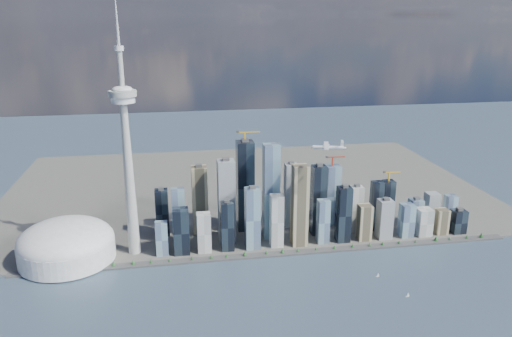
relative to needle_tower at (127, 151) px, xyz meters
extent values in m
plane|color=#2E4051|center=(300.00, -310.00, -235.84)|extent=(4000.00, 4000.00, 0.00)
cube|color=#383838|center=(300.00, -60.00, -233.84)|extent=(1100.00, 22.00, 4.00)
cube|color=#4C4C47|center=(300.00, 390.00, -234.34)|extent=(1400.00, 900.00, 3.00)
cylinder|color=#3F2D1E|center=(-176.67, -60.00, -230.64)|extent=(1.00, 1.00, 2.40)
cone|color=#194820|center=(-176.67, -60.00, -227.04)|extent=(7.20, 7.20, 8.00)
cylinder|color=#3F2D1E|center=(-90.00, -60.00, -230.64)|extent=(1.00, 1.00, 2.40)
cone|color=#194820|center=(-90.00, -60.00, -227.04)|extent=(7.20, 7.20, 8.00)
cylinder|color=#3F2D1E|center=(-3.33, -60.00, -230.64)|extent=(1.00, 1.00, 2.40)
cone|color=#194820|center=(-3.33, -60.00, -227.04)|extent=(7.20, 7.20, 8.00)
cylinder|color=#3F2D1E|center=(83.33, -60.00, -230.64)|extent=(1.00, 1.00, 2.40)
cone|color=#194820|center=(83.33, -60.00, -227.04)|extent=(7.20, 7.20, 8.00)
cylinder|color=#3F2D1E|center=(170.00, -60.00, -230.64)|extent=(1.00, 1.00, 2.40)
cone|color=#194820|center=(170.00, -60.00, -227.04)|extent=(7.20, 7.20, 8.00)
cylinder|color=#3F2D1E|center=(256.67, -60.00, -230.64)|extent=(1.00, 1.00, 2.40)
cone|color=#194820|center=(256.67, -60.00, -227.04)|extent=(7.20, 7.20, 8.00)
cylinder|color=#3F2D1E|center=(343.33, -60.00, -230.64)|extent=(1.00, 1.00, 2.40)
cone|color=#194820|center=(343.33, -60.00, -227.04)|extent=(7.20, 7.20, 8.00)
cylinder|color=#3F2D1E|center=(430.00, -60.00, -230.64)|extent=(1.00, 1.00, 2.40)
cone|color=#194820|center=(430.00, -60.00, -227.04)|extent=(7.20, 7.20, 8.00)
cylinder|color=#3F2D1E|center=(516.67, -60.00, -230.64)|extent=(1.00, 1.00, 2.40)
cone|color=#194820|center=(516.67, -60.00, -227.04)|extent=(7.20, 7.20, 8.00)
cylinder|color=#3F2D1E|center=(603.33, -60.00, -230.64)|extent=(1.00, 1.00, 2.40)
cone|color=#194820|center=(603.33, -60.00, -227.04)|extent=(7.20, 7.20, 8.00)
cylinder|color=#3F2D1E|center=(690.00, -60.00, -230.64)|extent=(1.00, 1.00, 2.40)
cone|color=#194820|center=(690.00, -60.00, -227.04)|extent=(7.20, 7.20, 8.00)
cylinder|color=#3F2D1E|center=(776.67, -60.00, -230.64)|extent=(1.00, 1.00, 2.40)
cone|color=#194820|center=(776.67, -60.00, -227.04)|extent=(7.20, 7.20, 8.00)
cube|color=black|center=(100.00, -20.00, -181.22)|extent=(34.00, 34.00, 103.23)
cube|color=slate|center=(100.00, 30.00, -167.15)|extent=(30.00, 30.00, 131.39)
cube|color=beige|center=(150.00, -20.00, -188.26)|extent=(30.00, 30.00, 89.16)
cube|color=tan|center=(150.00, 85.00, -150.72)|extent=(36.00, 36.00, 164.23)
cube|color=gray|center=(205.00, 30.00, -136.64)|extent=(38.00, 38.00, 192.39)
cube|color=black|center=(205.00, -20.00, -176.53)|extent=(28.00, 28.00, 112.62)
cube|color=slate|center=(260.00, -20.00, -162.45)|extent=(32.00, 32.00, 140.77)
cube|color=black|center=(260.00, 85.00, -122.57)|extent=(40.00, 40.00, 220.54)
cube|color=slate|center=(315.00, 30.00, -120.22)|extent=(36.00, 36.00, 225.24)
cube|color=beige|center=(315.00, -20.00, -171.84)|extent=(28.00, 28.00, 122.00)
cube|color=tan|center=(370.00, -20.00, -138.99)|extent=(34.00, 34.00, 187.70)
cube|color=gray|center=(370.00, 85.00, -153.07)|extent=(30.00, 30.00, 159.54)
cube|color=black|center=(425.00, 30.00, -148.38)|extent=(32.00, 32.00, 168.93)
cube|color=slate|center=(425.00, -20.00, -181.22)|extent=(26.00, 26.00, 103.23)
cube|color=black|center=(475.00, -20.00, -167.15)|extent=(30.00, 30.00, 131.39)
cube|color=slate|center=(475.00, 85.00, -157.76)|extent=(34.00, 34.00, 150.16)
cube|color=beige|center=(525.00, 30.00, -176.53)|extent=(28.00, 28.00, 112.62)
cube|color=tan|center=(525.00, -20.00, -190.61)|extent=(30.00, 30.00, 84.46)
cube|color=gray|center=(575.00, -20.00, -185.91)|extent=(32.00, 32.00, 93.85)
cube|color=black|center=(575.00, 30.00, -171.84)|extent=(26.00, 26.00, 122.00)
cube|color=slate|center=(625.00, -20.00, -192.95)|extent=(30.00, 30.00, 79.77)
cube|color=black|center=(625.00, 85.00, -181.22)|extent=(28.00, 28.00, 103.23)
cube|color=slate|center=(675.00, 30.00, -197.65)|extent=(30.00, 30.00, 70.39)
cube|color=beige|center=(675.00, -20.00, -199.99)|extent=(34.00, 34.00, 65.69)
cube|color=tan|center=(720.00, -20.00, -202.34)|extent=(28.00, 28.00, 61.00)
cube|color=gray|center=(720.00, 30.00, -190.61)|extent=(30.00, 30.00, 84.46)
cube|color=black|center=(765.00, -20.00, -204.68)|extent=(32.00, 32.00, 56.31)
cube|color=slate|center=(765.00, 30.00, -195.30)|extent=(26.00, 26.00, 75.08)
cube|color=black|center=(60.00, 85.00, -176.53)|extent=(30.00, 30.00, 112.62)
cube|color=slate|center=(60.00, -20.00, -195.30)|extent=(26.00, 26.00, 75.08)
cube|color=gold|center=(260.00, 85.00, -1.30)|extent=(3.00, 3.00, 22.00)
cube|color=gold|center=(268.25, 85.00, 9.70)|extent=(55.00, 2.20, 2.20)
cube|color=#383838|center=(243.50, 85.00, 11.70)|extent=(6.00, 4.00, 4.00)
cube|color=#9F2716|center=(475.00, 85.00, -71.68)|extent=(3.00, 3.00, 22.00)
cube|color=#9F2716|center=(482.20, 85.00, -60.68)|extent=(48.00, 2.20, 2.20)
cube|color=#383838|center=(460.60, 85.00, -58.68)|extent=(6.00, 4.00, 4.00)
cube|color=gold|center=(625.00, 85.00, -118.61)|extent=(3.00, 3.00, 22.00)
cube|color=gold|center=(631.75, 85.00, -107.61)|extent=(45.00, 2.20, 2.20)
cube|color=#383838|center=(611.50, 85.00, -105.61)|extent=(6.00, 4.00, 4.00)
cone|color=#AFAFAA|center=(0.00, 0.00, -62.84)|extent=(26.00, 26.00, 340.00)
cylinder|color=silver|center=(0.00, 0.00, 107.16)|extent=(48.00, 48.00, 14.00)
cylinder|color=#AFAFAA|center=(0.00, 0.00, 119.16)|extent=(56.00, 56.00, 12.00)
ellipsoid|color=silver|center=(0.00, 0.00, 127.16)|extent=(40.00, 40.00, 14.00)
cylinder|color=#AFAFAA|center=(0.00, 0.00, 167.16)|extent=(11.00, 11.00, 80.00)
cylinder|color=silver|center=(0.00, 0.00, 207.16)|extent=(18.00, 18.00, 10.00)
cone|color=silver|center=(0.00, 0.00, 265.16)|extent=(7.00, 7.00, 105.00)
cylinder|color=silver|center=(-140.00, -10.00, -210.84)|extent=(200.00, 200.00, 44.00)
ellipsoid|color=silver|center=(-140.00, -10.00, -188.84)|extent=(200.00, 200.00, 84.00)
cylinder|color=white|center=(405.83, -84.37, 10.93)|extent=(59.92, 23.90, 7.41)
cone|color=white|center=(375.79, -75.66, 10.93)|extent=(9.85, 9.38, 7.41)
cone|color=white|center=(436.98, -93.40, 10.93)|extent=(13.19, 10.35, 7.41)
cube|color=white|center=(403.60, -83.72, 14.87)|extent=(26.97, 64.89, 1.16)
cylinder|color=white|center=(400.05, -95.96, 13.01)|extent=(13.40, 7.55, 4.17)
cylinder|color=white|center=(407.15, -71.49, 13.01)|extent=(13.40, 7.55, 4.17)
cylinder|color=#3F3F3F|center=(393.38, -94.03, 13.01)|extent=(2.91, 9.00, 9.27)
cylinder|color=#3F3F3F|center=(400.47, -69.55, 13.01)|extent=(2.91, 9.00, 9.27)
cube|color=white|center=(433.64, -92.44, 18.34)|extent=(6.49, 2.70, 12.74)
cube|color=white|center=(433.64, -92.44, 24.83)|extent=(10.70, 21.45, 0.81)
cube|color=silver|center=(515.04, -267.22, -235.42)|extent=(6.39, 2.34, 0.84)
cylinder|color=#999999|center=(515.04, -267.22, -230.61)|extent=(0.25, 0.25, 9.41)
cube|color=silver|center=(489.30, -187.63, -235.42)|extent=(6.47, 2.52, 0.84)
cylinder|color=#999999|center=(489.30, -187.63, -230.58)|extent=(0.25, 0.25, 9.47)
camera|label=1|loc=(98.02, -1030.58, 270.12)|focal=35.00mm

